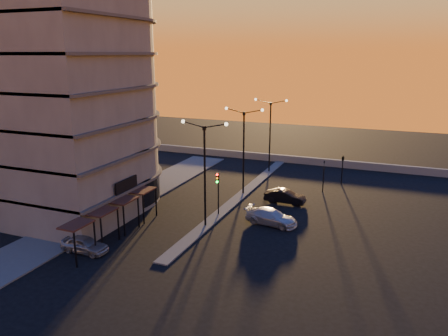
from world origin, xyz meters
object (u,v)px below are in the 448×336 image
car_wagon (271,217)px  traffic_light_main (218,187)px  car_sedan (285,196)px  streetlamp_mid (244,144)px  car_hatchback (85,244)px

car_wagon → traffic_light_main: bearing=96.5°
car_sedan → streetlamp_mid: bearing=78.2°
car_hatchback → car_wagon: size_ratio=0.80×
streetlamp_mid → car_sedan: streetlamp_mid is taller
car_sedan → car_wagon: bearing=-176.0°
traffic_light_main → streetlamp_mid: bearing=90.0°
car_sedan → car_wagon: car_wagon is taller
car_hatchback → car_wagon: car_wagon is taller
streetlamp_mid → traffic_light_main: (0.00, -7.13, -2.70)m
streetlamp_mid → car_sedan: size_ratio=2.26×
car_wagon → car_hatchback: bearing=141.5°
car_hatchback → car_wagon: 16.17m
streetlamp_mid → car_hatchback: size_ratio=2.48×
car_hatchback → streetlamp_mid: bearing=-19.7°
streetlamp_mid → traffic_light_main: bearing=-90.0°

